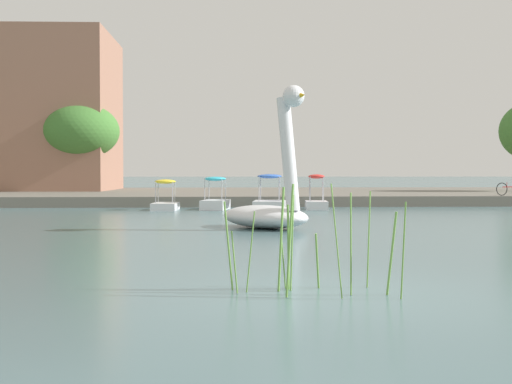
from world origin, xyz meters
name	(u,v)px	position (x,y,z in m)	size (l,w,h in m)	color
ground_plane	(335,293)	(0.00, 0.00, 0.00)	(598.34, 598.34, 0.00)	slate
shore_bank_far	(242,195)	(0.00, 35.09, 0.26)	(120.33, 21.49, 0.53)	#6B665B
swan_boat	(269,204)	(-0.08, 11.40, 0.76)	(3.53, 3.82, 4.28)	white
pedal_boat_red	(316,201)	(2.99, 22.33, 0.41)	(1.15, 1.86, 1.64)	white
pedal_boat_blue	(270,199)	(0.79, 22.33, 0.47)	(1.73, 2.43, 1.65)	white
pedal_boat_cyan	(215,200)	(-1.74, 22.43, 0.46)	(1.45, 2.26, 1.53)	white
pedal_boat_yellow	(165,201)	(-4.03, 22.09, 0.40)	(1.23, 2.05, 1.41)	white
tree_sapling_by_fence	(81,131)	(-10.45, 35.57, 4.40)	(6.75, 6.80, 5.69)	#4C3823
bicycle_parked	(510,189)	(13.59, 25.38, 0.87)	(1.65, 0.43, 0.69)	black
reed_clump_foreground	(309,247)	(-0.36, 0.07, 0.66)	(2.45, 1.07, 1.56)	#669942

